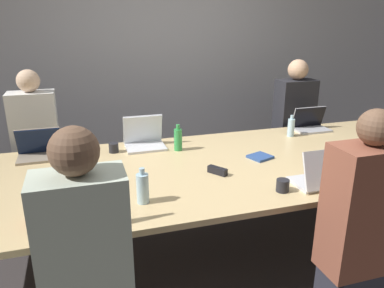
% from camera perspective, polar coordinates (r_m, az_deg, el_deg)
% --- Properties ---
extents(ground_plane, '(24.00, 24.00, 0.00)m').
position_cam_1_polar(ground_plane, '(3.23, 4.09, -15.24)').
color(ground_plane, '#383333').
extents(curtain_wall, '(12.00, 0.06, 2.80)m').
position_cam_1_polar(curtain_wall, '(4.57, -4.57, 13.55)').
color(curtain_wall, '#ADADB2').
rests_on(curtain_wall, ground_plane).
extents(conference_table, '(4.35, 1.52, 0.74)m').
position_cam_1_polar(conference_table, '(2.91, 4.40, -3.84)').
color(conference_table, '#D6B77F').
rests_on(conference_table, ground_plane).
extents(laptop_near_left, '(0.35, 0.28, 0.28)m').
position_cam_1_polar(laptop_near_left, '(2.14, -14.80, -9.48)').
color(laptop_near_left, gray).
rests_on(laptop_near_left, conference_table).
extents(person_near_left, '(0.40, 0.24, 1.39)m').
position_cam_1_polar(person_near_left, '(1.88, -15.65, -18.96)').
color(person_near_left, '#2D2D38').
rests_on(person_near_left, ground_plane).
extents(cup_near_left, '(0.09, 0.09, 0.10)m').
position_cam_1_polar(cup_near_left, '(2.24, -21.96, -9.92)').
color(cup_near_left, red).
rests_on(cup_near_left, conference_table).
extents(bottle_near_left, '(0.08, 0.08, 0.22)m').
position_cam_1_polar(bottle_near_left, '(2.28, -7.53, -6.64)').
color(bottle_near_left, '#ADD1E0').
rests_on(bottle_near_left, conference_table).
extents(laptop_far_midleft, '(0.34, 0.27, 0.27)m').
position_cam_1_polar(laptop_far_midleft, '(3.27, -7.30, 0.91)').
color(laptop_far_midleft, silver).
rests_on(laptop_far_midleft, conference_table).
extents(cup_far_midleft, '(0.08, 0.08, 0.08)m').
position_cam_1_polar(cup_far_midleft, '(3.19, -11.85, -0.56)').
color(cup_far_midleft, '#232328').
rests_on(cup_far_midleft, conference_table).
extents(bottle_far_midleft, '(0.07, 0.07, 0.22)m').
position_cam_1_polar(bottle_far_midleft, '(3.15, -2.13, 0.73)').
color(bottle_far_midleft, green).
rests_on(bottle_far_midleft, conference_table).
extents(laptop_far_left, '(0.34, 0.24, 0.24)m').
position_cam_1_polar(laptop_far_left, '(3.23, -22.24, -0.73)').
color(laptop_far_left, gray).
rests_on(laptop_far_left, conference_table).
extents(person_far_left, '(0.40, 0.24, 1.38)m').
position_cam_1_polar(person_far_left, '(3.72, -22.48, -0.54)').
color(person_far_left, '#2D2D38').
rests_on(person_far_left, ground_plane).
extents(laptop_near_midright, '(0.34, 0.27, 0.26)m').
position_cam_1_polar(laptop_near_midright, '(2.63, 19.23, -4.58)').
color(laptop_near_midright, silver).
rests_on(laptop_near_midright, conference_table).
extents(person_near_midright, '(0.40, 0.24, 1.38)m').
position_cam_1_polar(person_near_midright, '(2.32, 24.08, -12.46)').
color(person_near_midright, '#2D2D38').
rests_on(person_near_midright, ground_plane).
extents(cup_near_midright, '(0.08, 0.08, 0.08)m').
position_cam_1_polar(cup_near_midright, '(2.50, 13.65, -6.17)').
color(cup_near_midright, '#232328').
rests_on(cup_near_midright, conference_table).
extents(laptop_far_right, '(0.35, 0.23, 0.23)m').
position_cam_1_polar(laptop_far_right, '(3.92, 17.58, 3.01)').
color(laptop_far_right, '#B7B7BC').
rests_on(laptop_far_right, conference_table).
extents(person_far_right, '(0.40, 0.24, 1.40)m').
position_cam_1_polar(person_far_right, '(4.24, 15.13, 2.64)').
color(person_far_right, '#2D2D38').
rests_on(person_far_right, ground_plane).
extents(bottle_far_right, '(0.06, 0.06, 0.20)m').
position_cam_1_polar(bottle_far_right, '(3.65, 14.86, 2.49)').
color(bottle_far_right, '#ADD1E0').
rests_on(bottle_far_right, conference_table).
extents(stapler, '(0.12, 0.15, 0.05)m').
position_cam_1_polar(stapler, '(2.70, 3.89, -4.07)').
color(stapler, black).
rests_on(stapler, conference_table).
extents(notebook, '(0.21, 0.20, 0.02)m').
position_cam_1_polar(notebook, '(3.05, 10.34, -1.93)').
color(notebook, '#2D4C8C').
rests_on(notebook, conference_table).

